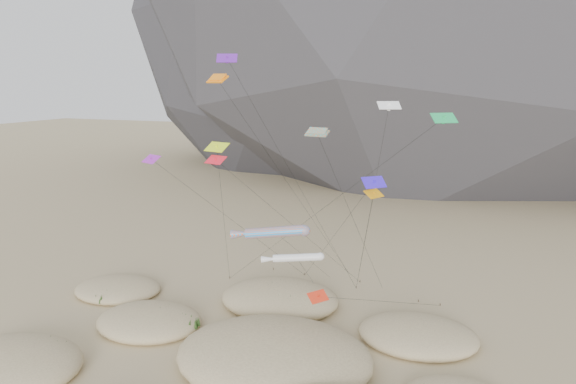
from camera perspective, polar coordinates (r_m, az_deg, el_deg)
The scene contains 9 objects.
ground at distance 51.23m, azimuth -5.76°, elevation -17.97°, with size 500.00×500.00×0.00m, color #CCB789.
dunes at distance 53.01m, azimuth -4.90°, elevation -15.98°, with size 49.81×37.55×3.98m.
dune_grass at distance 54.20m, azimuth -4.42°, elevation -15.19°, with size 40.79×28.77×1.58m.
kite_stakes at distance 70.66m, azimuth 4.61°, elevation -9.29°, with size 26.21×5.24×0.30m.
rainbow_tube_kite at distance 54.94m, azimuth -1.62°, elevation -4.10°, with size 7.78×18.60×11.27m.
white_tube_kite at distance 52.29m, azimuth 0.61°, elevation -6.70°, with size 5.75×15.95×9.42m.
orange_parafoil at distance 57.11m, azimuth -6.94°, elevation 11.01°, with size 10.44×19.02×25.61m.
multi_parafoil at distance 53.26m, azimuth 3.09°, elevation 5.80°, with size 4.93×15.26×20.61m.
delta_kites at distance 53.72m, azimuth 1.28°, elevation 3.32°, with size 29.90×22.06×27.44m.
Camera 1 is at (20.83, -39.52, 25.07)m, focal length 35.00 mm.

